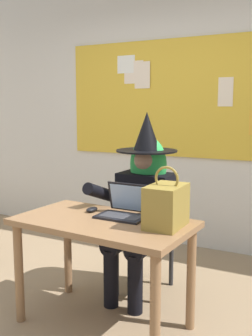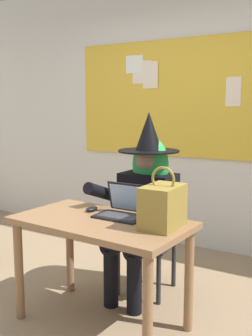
{
  "view_description": "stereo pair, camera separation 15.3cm",
  "coord_description": "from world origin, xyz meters",
  "px_view_note": "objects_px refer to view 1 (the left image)",
  "views": [
    {
      "loc": [
        1.5,
        -2.05,
        1.46
      ],
      "look_at": [
        0.21,
        0.42,
        1.04
      ],
      "focal_mm": 42.73,
      "sensor_mm": 36.0,
      "label": 1
    },
    {
      "loc": [
        1.63,
        -1.98,
        1.46
      ],
      "look_at": [
        0.21,
        0.42,
        1.04
      ],
      "focal_mm": 42.73,
      "sensor_mm": 36.0,
      "label": 2
    }
  ],
  "objects_px": {
    "computer_mouse": "(92,209)",
    "desk_main": "(103,236)",
    "person_costumed": "(143,197)",
    "chair_at_desk": "(148,228)",
    "laptop": "(125,209)",
    "handbag": "(166,205)"
  },
  "relations": [
    {
      "from": "computer_mouse",
      "to": "laptop",
      "type": "bearing_deg",
      "value": 7.37
    },
    {
      "from": "desk_main",
      "to": "chair_at_desk",
      "type": "distance_m",
      "value": 0.69
    },
    {
      "from": "desk_main",
      "to": "chair_at_desk",
      "type": "height_order",
      "value": "chair_at_desk"
    },
    {
      "from": "laptop",
      "to": "computer_mouse",
      "type": "height_order",
      "value": "laptop"
    },
    {
      "from": "desk_main",
      "to": "computer_mouse",
      "type": "distance_m",
      "value": 0.26
    },
    {
      "from": "person_costumed",
      "to": "computer_mouse",
      "type": "relative_size",
      "value": 13.71
    },
    {
      "from": "laptop",
      "to": "desk_main",
      "type": "bearing_deg",
      "value": -119.33
    },
    {
      "from": "laptop",
      "to": "handbag",
      "type": "relative_size",
      "value": 0.87
    },
    {
      "from": "chair_at_desk",
      "to": "laptop",
      "type": "bearing_deg",
      "value": 2.11
    },
    {
      "from": "desk_main",
      "to": "chair_at_desk",
      "type": "bearing_deg",
      "value": 88.35
    },
    {
      "from": "desk_main",
      "to": "person_costumed",
      "type": "relative_size",
      "value": 0.84
    },
    {
      "from": "chair_at_desk",
      "to": "laptop",
      "type": "relative_size",
      "value": 2.68
    },
    {
      "from": "handbag",
      "to": "chair_at_desk",
      "type": "bearing_deg",
      "value": 122.53
    },
    {
      "from": "desk_main",
      "to": "handbag",
      "type": "distance_m",
      "value": 0.49
    },
    {
      "from": "computer_mouse",
      "to": "handbag",
      "type": "distance_m",
      "value": 0.61
    },
    {
      "from": "chair_at_desk",
      "to": "handbag",
      "type": "height_order",
      "value": "handbag"
    },
    {
      "from": "chair_at_desk",
      "to": "computer_mouse",
      "type": "relative_size",
      "value": 8.49
    },
    {
      "from": "computer_mouse",
      "to": "desk_main",
      "type": "bearing_deg",
      "value": -32.7
    },
    {
      "from": "computer_mouse",
      "to": "handbag",
      "type": "relative_size",
      "value": 0.28
    },
    {
      "from": "chair_at_desk",
      "to": "laptop",
      "type": "distance_m",
      "value": 0.61
    },
    {
      "from": "desk_main",
      "to": "laptop",
      "type": "bearing_deg",
      "value": 60.16
    },
    {
      "from": "person_costumed",
      "to": "chair_at_desk",
      "type": "bearing_deg",
      "value": -176.2
    }
  ]
}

